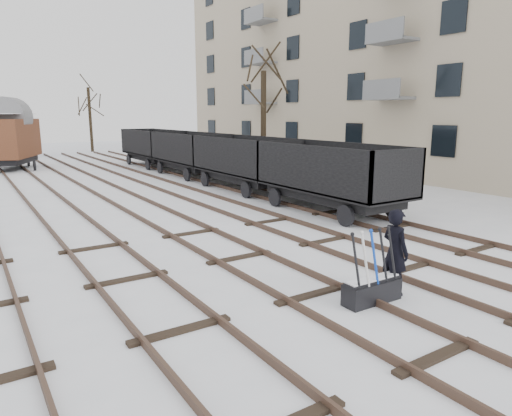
{
  "coord_description": "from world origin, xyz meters",
  "views": [
    {
      "loc": [
        -5.91,
        -6.91,
        3.74
      ],
      "look_at": [
        0.8,
        3.44,
        1.2
      ],
      "focal_mm": 32.0,
      "sensor_mm": 36.0,
      "label": 1
    }
  ],
  "objects_px": {
    "ground_frame": "(372,289)",
    "box_van_wagon": "(11,137)",
    "worker": "(395,252)",
    "freight_wagon_a": "(331,186)"
  },
  "relations": [
    {
      "from": "ground_frame",
      "to": "box_van_wagon",
      "type": "bearing_deg",
      "value": 97.88
    },
    {
      "from": "ground_frame",
      "to": "box_van_wagon",
      "type": "xyz_separation_m",
      "value": [
        -3.62,
        29.58,
        1.93
      ]
    },
    {
      "from": "ground_frame",
      "to": "worker",
      "type": "height_order",
      "value": "worker"
    },
    {
      "from": "box_van_wagon",
      "to": "freight_wagon_a",
      "type": "bearing_deg",
      "value": -44.32
    },
    {
      "from": "worker",
      "to": "box_van_wagon",
      "type": "xyz_separation_m",
      "value": [
        -4.37,
        29.48,
        1.3
      ]
    },
    {
      "from": "ground_frame",
      "to": "worker",
      "type": "distance_m",
      "value": 0.99
    },
    {
      "from": "worker",
      "to": "freight_wagon_a",
      "type": "bearing_deg",
      "value": -28.01
    },
    {
      "from": "freight_wagon_a",
      "to": "ground_frame",
      "type": "bearing_deg",
      "value": -126.58
    },
    {
      "from": "worker",
      "to": "ground_frame",
      "type": "bearing_deg",
      "value": 102.39
    },
    {
      "from": "worker",
      "to": "freight_wagon_a",
      "type": "relative_size",
      "value": 0.28
    }
  ]
}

